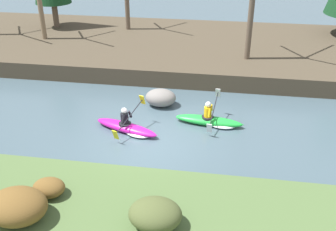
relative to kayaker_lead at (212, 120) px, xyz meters
name	(u,v)px	position (x,y,z in m)	size (l,w,h in m)	color
ground_plane	(146,144)	(-2.30, -1.81, -0.20)	(90.00, 90.00, 0.00)	#425660
riverbank_far	(181,48)	(-2.30, 8.22, 0.23)	(44.00, 9.94, 0.85)	#473D2D
shrub_clump_second	(17,206)	(-4.46, -6.99, 0.96)	(1.53, 1.28, 0.83)	brown
shrub_clump_third	(49,188)	(-4.11, -5.96, 0.79)	(0.89, 0.74, 0.48)	brown
shrub_clump_far_end	(155,214)	(-1.03, -6.67, 0.90)	(1.33, 1.10, 0.72)	#4C562D
kayaker_lead	(212,120)	(0.00, 0.00, 0.00)	(2.79, 2.07, 1.20)	green
kayaker_middle	(129,127)	(-3.14, -1.07, 0.00)	(2.75, 2.01, 1.20)	#C61999
boulder_midstream	(161,98)	(-2.31, 1.40, 0.18)	(1.34, 1.05, 0.76)	gray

